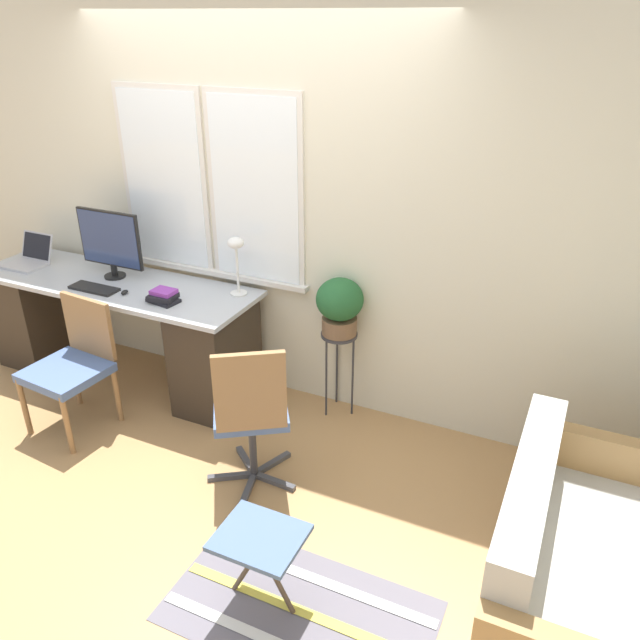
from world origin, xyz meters
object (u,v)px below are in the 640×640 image
object	(u,v)px
book_stack	(163,297)
potted_plant	(340,304)
office_chair_swivel	(251,412)
desk_lamp	(236,252)
desk_chair_wooden	(73,362)
laptop	(29,259)
couch_loveseat	(588,585)
monitor	(110,242)
keyboard	(94,288)
folding_stool	(260,542)
plant_stand	(339,344)
mouse	(125,292)

from	to	relation	value
book_stack	potted_plant	bearing A→B (deg)	19.83
office_chair_swivel	potted_plant	world-z (taller)	potted_plant
desk_lamp	book_stack	distance (m)	0.56
book_stack	desk_chair_wooden	xyz separation A→B (m)	(-0.41, -0.46, -0.36)
laptop	desk_chair_wooden	size ratio (longest dim) A/B	0.34
couch_loveseat	monitor	bearing A→B (deg)	74.15
book_stack	desk_chair_wooden	world-z (taller)	book_stack
keyboard	monitor	bearing A→B (deg)	96.37
potted_plant	folding_stool	xyz separation A→B (m)	(0.30, -1.58, -0.44)
keyboard	desk_chair_wooden	bearing A→B (deg)	-71.22
potted_plant	folding_stool	size ratio (longest dim) A/B	0.92
office_chair_swivel	laptop	bearing A→B (deg)	-48.86
monitor	keyboard	world-z (taller)	monitor
monitor	couch_loveseat	size ratio (longest dim) A/B	0.39
couch_loveseat	plant_stand	bearing A→B (deg)	55.58
laptop	monitor	xyz separation A→B (m)	(0.75, 0.08, 0.22)
laptop	folding_stool	world-z (taller)	laptop
desk_chair_wooden	plant_stand	xyz separation A→B (m)	(1.50, 0.85, 0.06)
laptop	potted_plant	distance (m)	2.43
office_chair_swivel	couch_loveseat	xyz separation A→B (m)	(1.79, -0.23, -0.23)
desk_lamp	folding_stool	size ratio (longest dim) A/B	0.96
book_stack	desk_chair_wooden	distance (m)	0.71
mouse	couch_loveseat	size ratio (longest dim) A/B	0.04
folding_stool	mouse	bearing A→B (deg)	145.24
desk_chair_wooden	potted_plant	bearing A→B (deg)	34.57
monitor	plant_stand	size ratio (longest dim) A/B	0.86
book_stack	couch_loveseat	xyz separation A→B (m)	(2.74, -0.74, -0.54)
plant_stand	folding_stool	bearing A→B (deg)	-79.14
keyboard	book_stack	distance (m)	0.56
plant_stand	folding_stool	world-z (taller)	plant_stand
mouse	plant_stand	world-z (taller)	mouse
monitor	plant_stand	world-z (taller)	monitor
keyboard	couch_loveseat	distance (m)	3.40
desk_lamp	book_stack	world-z (taller)	desk_lamp
monitor	couch_loveseat	xyz separation A→B (m)	(3.32, -0.94, -0.76)
mouse	folding_stool	bearing A→B (deg)	-34.76
monitor	desk_lamp	world-z (taller)	monitor
laptop	mouse	size ratio (longest dim) A/B	4.94
mouse	plant_stand	xyz separation A→B (m)	(1.40, 0.41, -0.27)
keyboard	folding_stool	xyz separation A→B (m)	(1.94, -1.15, -0.42)
monitor	office_chair_swivel	size ratio (longest dim) A/B	0.54
mouse	desk_chair_wooden	distance (m)	0.56
desk_chair_wooden	office_chair_swivel	xyz separation A→B (m)	(1.36, -0.06, 0.05)
desk_chair_wooden	potted_plant	world-z (taller)	potted_plant
book_stack	folding_stool	bearing A→B (deg)	-40.69
mouse	plant_stand	size ratio (longest dim) A/B	0.10
monitor	mouse	xyz separation A→B (m)	(0.27, -0.22, -0.25)
laptop	desk_chair_wooden	world-z (taller)	laptop
keyboard	desk_lamp	distance (m)	1.04
laptop	folding_stool	bearing A→B (deg)	-25.84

